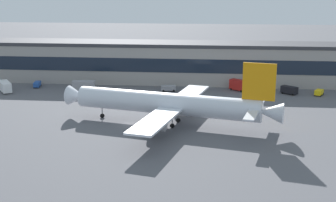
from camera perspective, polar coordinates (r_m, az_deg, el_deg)
ground_plane at (r=115.19m, az=-4.75°, el=-2.97°), size 600.00×600.00×0.00m
terminal_building at (r=163.96m, az=-1.51°, el=4.88°), size 170.16×14.89×14.33m
airliner at (r=113.54m, az=0.23°, el=-0.34°), size 55.69×47.90×16.78m
fuel_truck at (r=158.56m, az=-19.64°, el=1.76°), size 7.11×8.49×3.35m
crew_van at (r=151.17m, az=14.90°, el=1.36°), size 5.45×4.93×2.55m
stair_truck at (r=152.64m, az=8.80°, el=2.01°), size 6.14×5.70×3.55m
catering_truck at (r=149.17m, az=-10.38°, el=1.77°), size 7.49×3.55×4.15m
follow_me_car at (r=162.34m, az=-15.97°, el=2.04°), size 2.62×4.66×1.85m
baggage_tug at (r=152.10m, az=18.29°, el=1.05°), size 3.44×4.12×1.85m
pushback_tractor at (r=150.53m, az=0.08°, el=1.64°), size 5.14×3.30×1.75m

